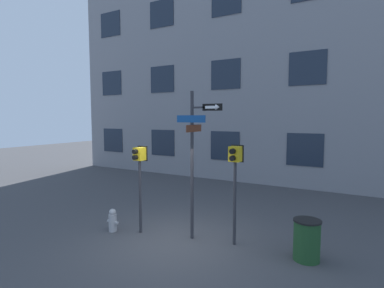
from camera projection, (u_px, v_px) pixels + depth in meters
ground_plane at (173, 242)px, 8.02m from camera, size 60.00×60.00×0.00m
building_facade at (266, 34)px, 14.57m from camera, size 24.00×0.64×14.84m
street_sign_pole at (194, 153)px, 8.04m from camera, size 1.32×0.81×4.04m
pedestrian_signal_left at (139, 166)px, 8.53m from camera, size 0.34×0.40×2.52m
pedestrian_signal_right at (235, 168)px, 7.70m from camera, size 0.35×0.40×2.62m
fire_hydrant at (113, 220)px, 8.77m from camera, size 0.39×0.23×0.67m
trash_bin at (307, 240)px, 6.97m from camera, size 0.64×0.64×0.97m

